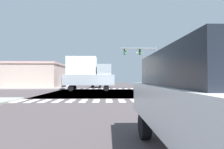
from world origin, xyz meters
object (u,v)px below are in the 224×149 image
(bank_building, at_px, (22,75))
(sedan_queued_1, at_px, (102,80))
(street_lamp, at_px, (142,66))
(traffic_signal_mast, at_px, (143,57))
(sedan_middle_4, at_px, (97,82))
(sedan_trailing_3, at_px, (89,81))
(box_truck_farside_1, at_px, (88,73))
(suv_crossing_2, at_px, (200,97))

(bank_building, bearing_deg, sedan_queued_1, 58.08)
(street_lamp, bearing_deg, sedan_queued_1, 115.22)
(traffic_signal_mast, distance_m, sedan_middle_4, 10.07)
(street_lamp, height_order, sedan_middle_4, street_lamp)
(sedan_trailing_3, bearing_deg, box_truck_farside_1, 96.23)
(suv_crossing_2, distance_m, sedan_queued_1, 55.67)
(sedan_queued_1, relative_size, sedan_trailing_3, 1.00)
(suv_crossing_2, bearing_deg, bank_building, 122.19)
(sedan_queued_1, bearing_deg, sedan_trailing_3, 78.14)
(bank_building, xyz_separation_m, sedan_trailing_3, (12.39, 10.43, -1.30))
(traffic_signal_mast, distance_m, suv_crossing_2, 24.62)
(suv_crossing_2, relative_size, sedan_middle_4, 1.07)
(traffic_signal_mast, relative_size, suv_crossing_2, 1.56)
(bank_building, relative_size, sedan_middle_4, 4.12)
(traffic_signal_mast, height_order, box_truck_farside_1, traffic_signal_mast)
(sedan_queued_1, relative_size, sedan_middle_4, 1.00)
(bank_building, relative_size, suv_crossing_2, 3.85)
(street_lamp, bearing_deg, sedan_trailing_3, 151.70)
(box_truck_farside_1, xyz_separation_m, sedan_queued_1, (0.74, 35.02, -1.45))
(sedan_queued_1, bearing_deg, sedan_middle_4, 90.00)
(street_lamp, distance_m, sedan_middle_4, 12.12)
(sedan_middle_4, bearing_deg, bank_building, -8.79)
(suv_crossing_2, height_order, sedan_trailing_3, suv_crossing_2)
(bank_building, distance_m, sedan_queued_1, 29.14)
(street_lamp, bearing_deg, box_truck_farside_1, -128.12)
(bank_building, height_order, suv_crossing_2, bank_building)
(box_truck_farside_1, bearing_deg, sedan_queued_1, 178.79)
(bank_building, bearing_deg, sedan_middle_4, -8.79)
(bank_building, relative_size, box_truck_farside_1, 2.46)
(bank_building, bearing_deg, sedan_trailing_3, 40.08)
(box_truck_farside_1, height_order, sedan_queued_1, box_truck_farside_1)
(bank_building, height_order, sedan_trailing_3, bank_building)
(traffic_signal_mast, height_order, street_lamp, street_lamp)
(box_truck_farside_1, height_order, sedan_middle_4, box_truck_farside_1)
(sedan_queued_1, bearing_deg, box_truck_farside_1, 88.79)
(street_lamp, distance_m, bank_building, 25.75)
(box_truck_farside_1, distance_m, suv_crossing_2, 21.07)
(box_truck_farside_1, bearing_deg, street_lamp, 141.88)
(street_lamp, distance_m, sedan_trailing_3, 15.22)
(street_lamp, distance_m, sedan_queued_1, 23.81)
(traffic_signal_mast, bearing_deg, street_lamp, 78.83)
(street_lamp, height_order, sedan_trailing_3, street_lamp)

